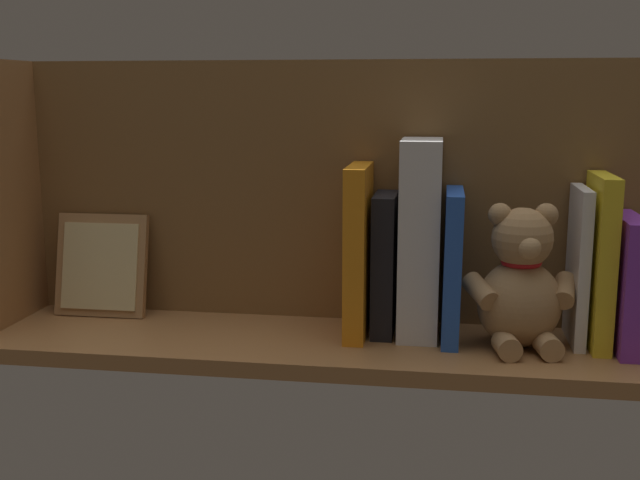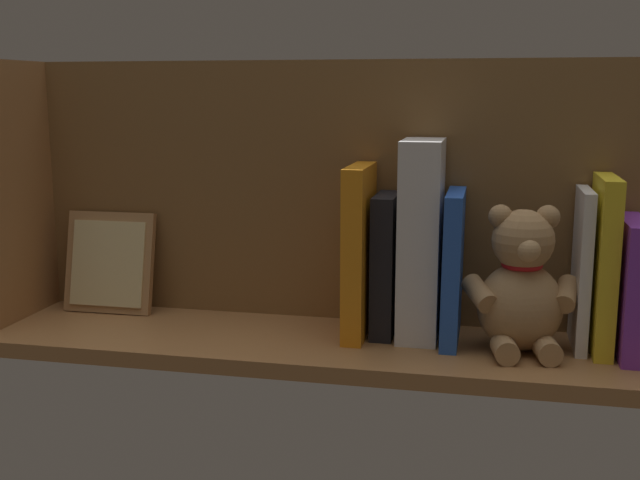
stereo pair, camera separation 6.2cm
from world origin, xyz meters
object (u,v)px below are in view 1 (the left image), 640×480
Objects in this scene: picture_frame_leaning at (101,265)px; dictionary_thick_white at (420,239)px; book_0 at (626,283)px; teddy_bear at (520,284)px.

dictionary_thick_white is at bearing 176.52° from picture_frame_leaning.
book_0 is 0.65× the size of dictionary_thick_white.
dictionary_thick_white reaches higher than teddy_bear.
book_0 is 76.20cm from picture_frame_leaning.
dictionary_thick_white is (27.43, -1.38, 4.88)cm from book_0.
book_0 is 0.91× the size of teddy_bear.
picture_frame_leaning is at bearing -14.80° from teddy_bear.
dictionary_thick_white is at bearing -22.32° from teddy_bear.
book_0 reaches higher than picture_frame_leaning.
dictionary_thick_white is 49.11cm from picture_frame_leaning.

